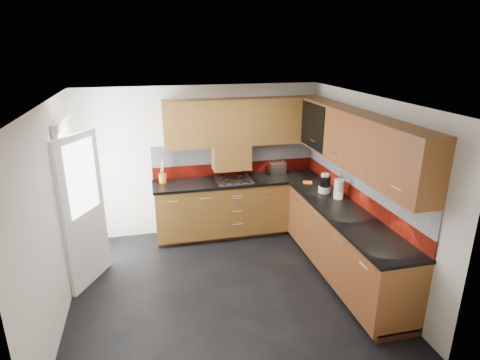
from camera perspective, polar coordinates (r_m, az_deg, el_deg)
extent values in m
cube|color=black|center=(5.41, -2.21, -15.03)|extent=(4.00, 3.80, 0.02)
cube|color=white|center=(4.52, -2.61, 11.81)|extent=(4.00, 3.80, 0.10)
cube|color=silver|center=(6.55, -5.48, 2.85)|extent=(4.00, 0.08, 2.64)
cube|color=silver|center=(3.25, 4.06, -15.00)|extent=(4.00, 0.08, 2.64)
cube|color=silver|center=(4.89, -25.40, -4.73)|extent=(0.08, 3.80, 2.64)
cube|color=silver|center=(5.51, 17.82, -1.17)|extent=(0.08, 3.80, 2.64)
cube|color=brown|center=(6.57, -0.10, -3.72)|extent=(2.70, 0.60, 0.95)
cube|color=brown|center=(5.56, 14.54, -8.85)|extent=(0.60, 2.60, 0.95)
cube|color=#3F2011|center=(6.77, -0.16, -6.94)|extent=(2.70, 0.54, 0.10)
cube|color=#3F2011|center=(5.78, 14.46, -12.54)|extent=(0.54, 2.60, 0.10)
cube|color=black|center=(6.40, -0.17, -0.09)|extent=(2.72, 0.62, 0.04)
cube|color=black|center=(5.35, 14.93, -4.73)|extent=(0.62, 2.60, 0.04)
cube|color=maroon|center=(6.64, -0.67, 1.72)|extent=(2.70, 0.02, 0.20)
cube|color=#B5B8BE|center=(6.57, -0.68, 3.96)|extent=(2.70, 0.02, 0.34)
cube|color=maroon|center=(5.70, 16.20, -2.05)|extent=(0.02, 3.20, 0.20)
cube|color=#B5B8BE|center=(5.61, 16.46, 0.52)|extent=(0.02, 3.20, 0.34)
cube|color=brown|center=(6.33, 0.50, 8.31)|extent=(2.50, 0.33, 0.72)
cube|color=brown|center=(5.26, 16.40, 5.33)|extent=(0.33, 2.87, 0.72)
cube|color=silver|center=(6.17, -0.47, 6.03)|extent=(1.80, 0.01, 0.16)
cube|color=silver|center=(5.20, 14.67, 2.93)|extent=(0.01, 2.00, 0.16)
cube|color=brown|center=(6.41, -1.25, 3.31)|extent=(0.60, 0.33, 0.40)
cube|color=black|center=(6.09, 10.23, 7.58)|extent=(0.01, 0.80, 0.66)
cube|color=#FFD18C|center=(6.22, 12.87, 7.64)|extent=(0.01, 0.76, 0.64)
cube|color=black|center=(6.15, 11.74, 7.80)|extent=(0.29, 0.76, 0.01)
cylinder|color=black|center=(5.92, 12.81, 8.27)|extent=(0.07, 0.07, 0.16)
cylinder|color=black|center=(6.05, 12.20, 8.54)|extent=(0.07, 0.07, 0.16)
cylinder|color=white|center=(6.18, 11.61, 8.80)|extent=(0.07, 0.07, 0.16)
cylinder|color=black|center=(6.32, 11.04, 9.05)|extent=(0.07, 0.07, 0.16)
cube|color=white|center=(5.76, -22.70, -2.81)|extent=(0.06, 0.95, 2.04)
cube|color=white|center=(5.41, -21.32, -4.22)|extent=(0.42, 0.73, 1.98)
cube|color=white|center=(5.26, -21.58, 0.32)|extent=(0.28, 0.50, 0.90)
cube|color=silver|center=(6.37, -0.94, 0.08)|extent=(0.57, 0.49, 0.02)
torus|color=black|center=(6.22, -2.02, -0.14)|extent=(0.13, 0.13, 0.02)
torus|color=black|center=(6.28, 0.59, 0.06)|extent=(0.13, 0.13, 0.02)
torus|color=black|center=(6.44, -2.43, 0.52)|extent=(0.13, 0.13, 0.02)
torus|color=black|center=(6.50, 0.10, 0.71)|extent=(0.13, 0.13, 0.02)
cube|color=black|center=(6.15, -0.47, -0.52)|extent=(0.43, 0.04, 0.02)
cylinder|color=orange|center=(6.35, -10.96, 0.24)|extent=(0.11, 0.11, 0.14)
cylinder|color=olive|center=(6.31, -11.02, 1.77)|extent=(0.05, 0.02, 0.28)
cylinder|color=olive|center=(6.31, -10.95, 1.69)|extent=(0.04, 0.04, 0.26)
cylinder|color=olive|center=(6.31, -11.08, 1.85)|extent=(0.06, 0.02, 0.30)
cylinder|color=olive|center=(6.31, -10.89, 1.59)|extent=(0.03, 0.05, 0.24)
cylinder|color=olive|center=(6.31, -11.17, 1.71)|extent=(0.04, 0.04, 0.27)
cube|color=silver|center=(6.70, 5.27, 1.74)|extent=(0.28, 0.19, 0.19)
cube|color=black|center=(6.67, 5.30, 2.55)|extent=(0.21, 0.04, 0.01)
cube|color=black|center=(6.71, 5.19, 2.65)|extent=(0.21, 0.04, 0.01)
cylinder|color=white|center=(5.96, 11.89, -1.29)|extent=(0.17, 0.17, 0.10)
cylinder|color=black|center=(5.92, 11.97, -0.17)|extent=(0.16, 0.16, 0.15)
cylinder|color=white|center=(5.89, 12.03, 0.70)|extent=(0.11, 0.11, 0.04)
cylinder|color=white|center=(5.75, 13.87, -1.24)|extent=(0.16, 0.16, 0.28)
cube|color=orange|center=(6.32, 9.59, -0.35)|extent=(0.17, 0.16, 0.01)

